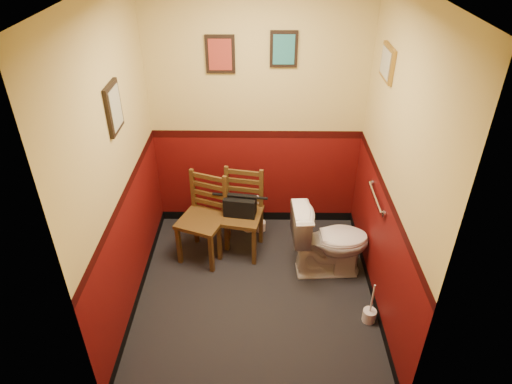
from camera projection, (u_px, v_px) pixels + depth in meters
floor at (256, 294)px, 4.37m from camera, size 2.20×2.40×0.00m
wall_back at (257, 113)px, 4.65m from camera, size 2.20×0.00×2.70m
wall_front at (253, 277)px, 2.63m from camera, size 2.20×0.00×2.70m
wall_left at (119, 171)px, 3.65m from camera, size 0.00×2.40×2.70m
wall_right at (394, 173)px, 3.63m from camera, size 0.00×2.40×2.70m
grab_bar at (376, 197)px, 4.06m from camera, size 0.05×0.56×0.06m
framed_print_back_a at (220, 54)px, 4.31m from camera, size 0.28×0.04×0.36m
framed_print_back_b at (284, 49)px, 4.28m from camera, size 0.26×0.04×0.34m
framed_print_left at (114, 108)px, 3.46m from camera, size 0.04×0.30×0.38m
framed_print_right at (387, 63)px, 3.75m from camera, size 0.04×0.34×0.28m
toilet at (330, 241)px, 4.45m from camera, size 0.79×0.47×0.75m
toilet_brush at (369, 315)px, 4.06m from camera, size 0.12×0.12×0.43m
chair_left at (204, 218)px, 4.62m from camera, size 0.55×0.55×0.92m
chair_right at (241, 213)px, 4.70m from camera, size 0.50×0.50×0.91m
handbag at (240, 206)px, 4.60m from camera, size 0.34×0.21×0.23m
tp_stack at (254, 217)px, 5.11m from camera, size 0.25×0.15×0.44m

